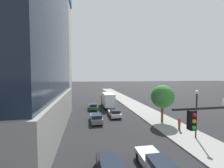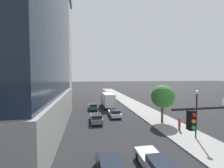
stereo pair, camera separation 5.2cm
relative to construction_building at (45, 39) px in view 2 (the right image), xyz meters
The scene contains 10 objects.
sidewalk 38.87m from the construction_building, 45.61° to the right, with size 5.12×120.00×0.15m, color gray.
construction_building is the anchor object (origin of this frame).
street_lamp 44.48m from the construction_building, 54.39° to the right, with size 0.44×0.44×5.60m.
street_tree 39.15m from the construction_building, 49.36° to the right, with size 3.61×3.61×5.82m.
car_gray 34.01m from the construction_building, 62.34° to the right, with size 1.78×4.64×1.45m.
car_white 33.69m from the construction_building, 53.57° to the right, with size 1.83×4.19×1.35m.
car_silver 46.27m from the construction_building, 66.61° to the right, with size 1.78×4.65×1.41m.
car_green 27.61m from the construction_building, 50.27° to the right, with size 1.77×4.62×1.38m.
box_truck 27.98m from the construction_building, 40.97° to the right, with size 2.29×7.89×3.42m.
pedestrian_red_shirt 43.37m from the construction_building, 52.58° to the right, with size 0.34×0.34×1.70m.
Camera 2 is at (-3.64, -5.12, 7.39)m, focal length 24.35 mm.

